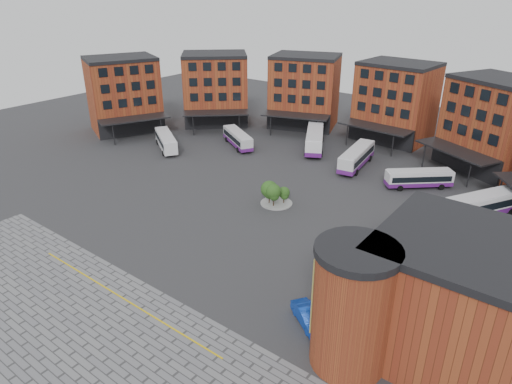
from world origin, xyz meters
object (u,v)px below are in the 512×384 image
Objects in this scene: bus_b at (238,138)px; bus_e at (419,178)px; bus_f at (484,205)px; tree_island at (273,192)px; bus_a at (166,140)px; bus_d at (357,157)px; bus_c at (315,139)px; blue_car at (308,317)px.

bus_b reaches higher than bus_e.
tree_island is at bearing -119.94° from bus_f.
bus_a is 52.72m from bus_f.
bus_b is at bearing -178.02° from bus_d.
tree_island is 29.53m from bus_a.
bus_c reaches higher than blue_car.
blue_car is (23.81, -40.90, -1.14)m from bus_c.
blue_car is at bearing -47.09° from tree_island.
bus_b is at bearing -153.13° from bus_f.
bus_a reaches higher than blue_car.
bus_f is (9.83, -4.14, 0.26)m from bus_e.
tree_island is at bearing -101.08° from bus_c.
tree_island is at bearing -79.22° from bus_e.
bus_d is (2.62, 19.81, -0.15)m from tree_island.
bus_c reaches higher than bus_f.
bus_c is 1.06× the size of bus_d.
bus_d is at bearing -49.59° from bus_b.
bus_b is 49.17m from blue_car.
bus_e is at bearing -18.32° from bus_d.
bus_f is (23.53, 13.62, -0.13)m from tree_island.
bus_d is at bearing -142.05° from bus_e.
bus_e is (21.11, -5.50, -0.42)m from bus_c.
bus_e is at bearing -172.86° from bus_f.
bus_c is at bearing 153.13° from bus_d.
bus_b is 22.44m from bus_d.
bus_f reaches higher than bus_a.
bus_a is 0.85× the size of bus_d.
bus_c is 47.34m from blue_car.
bus_b is at bearing 81.00° from blue_car.
bus_b is (9.25, 9.19, -0.19)m from bus_a.
bus_a is 43.84m from bus_e.
bus_b is (-19.49, 15.97, -0.34)m from tree_island.
tree_island reaches higher than bus_d.
bus_f is at bearing 21.27° from blue_car.
tree_island reaches higher than bus_b.
bus_d is 39.91m from blue_car.
tree_island is 24.41m from bus_c.
bus_e is 1.90× the size of blue_car.
tree_island is 0.45× the size of bus_a.
bus_f is at bearing 25.56° from bus_e.
bus_d is 11.26m from bus_e.
bus_c is 2.66× the size of blue_car.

